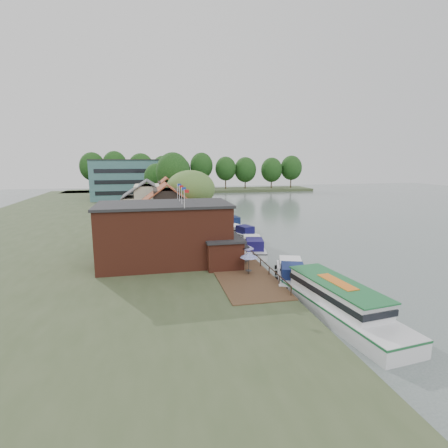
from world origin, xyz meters
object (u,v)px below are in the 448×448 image
umbrella_0 (249,263)px  cruiser_3 (229,221)px  cottage_b (148,203)px  cruiser_2 (239,231)px  umbrella_2 (234,251)px  tour_boat (341,302)px  umbrella_4 (220,234)px  pub (181,232)px  cottage_c (167,197)px  willow (191,200)px  umbrella_3 (225,238)px  cruiser_1 (253,245)px  swan (303,287)px  umbrella_1 (246,254)px  hotel_block (135,179)px  cruiser_0 (291,271)px  cottage_a (167,210)px

umbrella_0 → cruiser_3: umbrella_0 is taller
cottage_b → cruiser_2: cottage_b is taller
umbrella_2 → tour_boat: bearing=-70.2°
umbrella_4 → tour_boat: size_ratio=0.17×
pub → tour_boat: pub is taller
cottage_c → willow: (3.50, -14.00, 0.96)m
umbrella_3 → cruiser_1: umbrella_3 is taller
cruiser_2 → swan: bearing=-109.1°
umbrella_1 → cottage_c: bearing=101.3°
umbrella_3 → tour_boat: 23.12m
cottage_b → cruiser_3: (15.64, 0.09, -4.03)m
pub → cruiser_2: (11.40, 16.24, -3.53)m
cottage_c → umbrella_1: bearing=-78.7°
pub → umbrella_1: bearing=-20.0°
hotel_block → willow: bearing=-77.3°
cottage_c → umbrella_4: 26.20m
umbrella_4 → tour_boat: umbrella_4 is taller
swan → umbrella_2: bearing=124.0°
hotel_block → cottage_b: hotel_block is taller
cruiser_0 → cruiser_3: bearing=108.4°
tour_boat → umbrella_2: bearing=102.8°
cruiser_1 → cottage_b: bearing=138.6°
hotel_block → willow: size_ratio=2.44×
cottage_b → cottage_c: 9.85m
cruiser_0 → tour_boat: (0.55, -9.33, 0.31)m
cottage_b → umbrella_2: cottage_b is taller
umbrella_1 → umbrella_2: (-0.99, 1.74, 0.00)m
cottage_b → umbrella_4: 19.51m
cruiser_1 → cruiser_2: (0.73, 10.76, -0.14)m
umbrella_0 → umbrella_2: same height
cottage_a → swan: bearing=-62.0°
umbrella_3 → hotel_block: bearing=102.8°
pub → umbrella_1: (7.31, -2.66, -2.36)m
umbrella_1 → umbrella_2: same height
umbrella_4 → swan: bearing=-73.3°
cottage_c → cruiser_0: (11.28, -40.90, -3.99)m
pub → umbrella_3: (6.73, 6.31, -2.36)m
pub → willow: size_ratio=1.92×
umbrella_4 → cruiser_2: 9.05m
umbrella_2 → swan: (5.45, -8.09, -2.07)m
cruiser_1 → cruiser_2: size_ratio=1.10×
umbrella_0 → cruiser_2: size_ratio=0.26×
umbrella_2 → umbrella_4: same height
umbrella_3 → cruiser_0: size_ratio=0.23×
umbrella_2 → cruiser_2: size_ratio=0.26×
umbrella_3 → swan: 16.26m
cottage_c → tour_boat: bearing=-76.7°
umbrella_4 → cottage_b: bearing=122.7°
cruiser_0 → umbrella_1: bearing=152.1°
willow → swan: willow is taller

